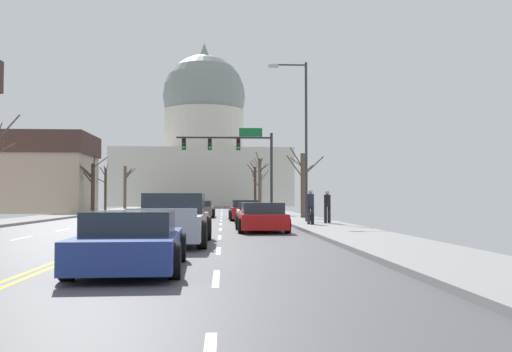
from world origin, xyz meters
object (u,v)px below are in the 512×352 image
sedan_oncoming_00 (169,207)px  pedestrian_00 (311,205)px  street_lamp_right (302,128)px  sedan_oncoming_03 (190,203)px  sedan_near_03 (262,218)px  sedan_oncoming_02 (184,204)px  sedan_near_02 (254,214)px  pedestrian_01 (327,205)px  sedan_near_00 (200,209)px  sedan_near_05 (131,242)px  pickup_truck_near_04 (173,221)px  sedan_near_01 (245,211)px  signal_gantry (238,152)px  sedan_oncoming_01 (174,206)px  bicycle_parked (310,217)px

sedan_oncoming_00 → pedestrian_00: bearing=-70.9°
street_lamp_right → sedan_oncoming_03: (-9.64, 60.27, -4.68)m
sedan_near_03 → sedan_oncoming_02: (-7.03, 54.37, -0.00)m
sedan_near_02 → pedestrian_01: (3.73, -0.72, 0.50)m
sedan_near_00 → pedestrian_01: size_ratio=2.72×
sedan_oncoming_02 → pedestrian_01: size_ratio=2.58×
sedan_near_02 → sedan_near_05: size_ratio=0.98×
pedestrian_00 → pedestrian_01: 1.72m
sedan_near_05 → sedan_oncoming_03: size_ratio=1.03×
street_lamp_right → sedan_oncoming_03: size_ratio=1.99×
pickup_truck_near_04 → sedan_oncoming_03: 73.50m
sedan_near_01 → sedan_oncoming_00: (-6.63, 19.04, -0.05)m
sedan_near_01 → pedestrian_01: 8.18m
pickup_truck_near_04 → pedestrian_00: pedestrian_00 is taller
signal_gantry → pedestrian_00: bearing=-80.6°
sedan_near_03 → sedan_near_05: (-3.45, -12.63, -0.03)m
sedan_near_02 → sedan_oncoming_01: sedan_near_02 is taller
pedestrian_00 → sedan_oncoming_01: bearing=104.7°
signal_gantry → sedan_near_00: signal_gantry is taller
sedan_oncoming_02 → pedestrian_01: (10.77, -49.43, 0.49)m
signal_gantry → sedan_oncoming_01: 20.99m
sedan_oncoming_01 → sedan_oncoming_03: (0.35, 25.61, 0.04)m
signal_gantry → sedan_near_03: size_ratio=1.80×
sedan_near_00 → sedan_oncoming_00: (-3.56, 13.09, -0.03)m
sedan_near_00 → pickup_truck_near_04: pickup_truck_near_04 is taller
sedan_near_03 → pickup_truck_near_04: bearing=-117.2°
signal_gantry → pedestrian_01: 18.31m
pedestrian_01 → street_lamp_right: bearing=118.3°
sedan_near_01 → sedan_oncoming_02: sedan_near_01 is taller
sedan_near_01 → bicycle_parked: sedan_near_01 is taller
signal_gantry → pedestrian_00: signal_gantry is taller
signal_gantry → street_lamp_right: (3.13, -15.39, 0.05)m
street_lamp_right → sedan_oncoming_02: (-9.72, 47.48, -4.69)m
sedan_near_01 → pickup_truck_near_04: size_ratio=0.78×
sedan_near_00 → sedan_near_03: bearing=-79.6°
sedan_near_01 → sedan_near_02: size_ratio=0.96×
sedan_near_03 → sedan_oncoming_02: sedan_near_03 is taller
sedan_near_00 → sedan_oncoming_03: (-3.64, 49.14, 0.02)m
signal_gantry → sedan_near_02: bearing=-88.5°
street_lamp_right → sedan_near_02: street_lamp_right is taller
sedan_oncoming_01 → pickup_truck_near_04: bearing=-85.1°
street_lamp_right → pedestrian_01: bearing=-61.7°
pedestrian_01 → bicycle_parked: pedestrian_01 is taller
signal_gantry → sedan_near_01: 11.20m
sedan_oncoming_02 → sedan_oncoming_01: bearing=-91.2°
sedan_oncoming_00 → sedan_oncoming_01: sedan_oncoming_01 is taller
sedan_near_00 → pickup_truck_near_04: bearing=-89.8°
sedan_near_03 → sedan_oncoming_03: bearing=95.9°
street_lamp_right → signal_gantry: bearing=101.5°
sedan_oncoming_03 → sedan_oncoming_00: bearing=-89.9°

